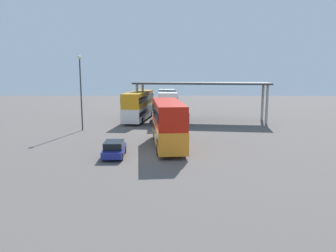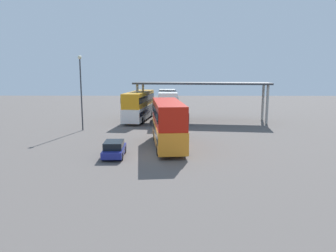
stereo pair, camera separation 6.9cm
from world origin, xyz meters
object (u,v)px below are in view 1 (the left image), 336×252
at_px(double_decker_near_canopy, 139,105).
at_px(lamppost_tall, 81,85).
at_px(parked_hatchback, 114,149).
at_px(double_decker_main, 168,122).
at_px(double_decker_mid_row, 167,105).

distance_m(double_decker_near_canopy, lamppost_tall, 10.70).
height_order(parked_hatchback, double_decker_near_canopy, double_decker_near_canopy).
relative_size(double_decker_main, double_decker_mid_row, 0.94).
distance_m(double_decker_near_canopy, double_decker_mid_row, 4.19).
distance_m(double_decker_main, double_decker_near_canopy, 17.41).
bearing_deg(parked_hatchback, double_decker_mid_row, -14.05).
bearing_deg(lamppost_tall, parked_hatchback, -64.04).
bearing_deg(parked_hatchback, double_decker_main, -52.28).
relative_size(double_decker_main, parked_hatchback, 2.64).
bearing_deg(double_decker_near_canopy, double_decker_mid_row, -91.52).
xyz_separation_m(double_decker_near_canopy, lamppost_tall, (-6.09, -8.19, 3.22)).
bearing_deg(double_decker_main, lamppost_tall, 44.69).
xyz_separation_m(double_decker_main, parked_hatchback, (-4.46, -3.72, -1.68)).
bearing_deg(parked_hatchback, lamppost_tall, 23.82).
xyz_separation_m(double_decker_main, double_decker_mid_row, (-0.25, 16.24, 0.03)).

